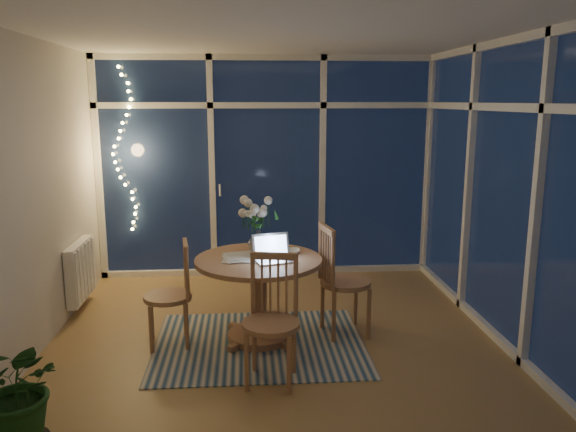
{
  "coord_description": "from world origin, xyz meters",
  "views": [
    {
      "loc": [
        -0.26,
        -4.67,
        2.09
      ],
      "look_at": [
        0.11,
        0.25,
        1.07
      ],
      "focal_mm": 35.0,
      "sensor_mm": 36.0,
      "label": 1
    }
  ],
  "objects_px": {
    "dining_table": "(259,300)",
    "flower_vase": "(259,241)",
    "chair_front": "(271,321)",
    "chair_right": "(346,279)",
    "chair_left": "(168,294)",
    "laptop": "(275,248)",
    "potted_plant": "(21,404)"
  },
  "relations": [
    {
      "from": "chair_front",
      "to": "potted_plant",
      "type": "distance_m",
      "value": 1.71
    },
    {
      "from": "dining_table",
      "to": "chair_left",
      "type": "distance_m",
      "value": 0.79
    },
    {
      "from": "laptop",
      "to": "flower_vase",
      "type": "distance_m",
      "value": 0.33
    },
    {
      "from": "dining_table",
      "to": "potted_plant",
      "type": "xyz_separation_m",
      "value": [
        -1.4,
        -1.63,
        0.01
      ]
    },
    {
      "from": "chair_left",
      "to": "chair_right",
      "type": "xyz_separation_m",
      "value": [
        1.56,
        0.12,
        0.05
      ]
    },
    {
      "from": "chair_left",
      "to": "chair_front",
      "type": "distance_m",
      "value": 1.12
    },
    {
      "from": "dining_table",
      "to": "potted_plant",
      "type": "relative_size",
      "value": 1.45
    },
    {
      "from": "laptop",
      "to": "potted_plant",
      "type": "relative_size",
      "value": 0.43
    },
    {
      "from": "dining_table",
      "to": "flower_vase",
      "type": "xyz_separation_m",
      "value": [
        0.01,
        0.2,
        0.48
      ]
    },
    {
      "from": "chair_front",
      "to": "laptop",
      "type": "distance_m",
      "value": 0.78
    },
    {
      "from": "chair_front",
      "to": "flower_vase",
      "type": "xyz_separation_m",
      "value": [
        -0.06,
        0.98,
        0.36
      ]
    },
    {
      "from": "dining_table",
      "to": "flower_vase",
      "type": "distance_m",
      "value": 0.52
    },
    {
      "from": "laptop",
      "to": "potted_plant",
      "type": "bearing_deg",
      "value": -150.14
    },
    {
      "from": "laptop",
      "to": "chair_left",
      "type": "bearing_deg",
      "value": 161.67
    },
    {
      "from": "laptop",
      "to": "flower_vase",
      "type": "height_order",
      "value": "laptop"
    },
    {
      "from": "dining_table",
      "to": "chair_left",
      "type": "relative_size",
      "value": 1.19
    },
    {
      "from": "chair_front",
      "to": "laptop",
      "type": "relative_size",
      "value": 3.03
    },
    {
      "from": "chair_right",
      "to": "potted_plant",
      "type": "relative_size",
      "value": 1.36
    },
    {
      "from": "chair_right",
      "to": "potted_plant",
      "type": "distance_m",
      "value": 2.77
    },
    {
      "from": "chair_left",
      "to": "laptop",
      "type": "distance_m",
      "value": 1.0
    },
    {
      "from": "chair_right",
      "to": "chair_left",
      "type": "bearing_deg",
      "value": 84.58
    },
    {
      "from": "dining_table",
      "to": "chair_front",
      "type": "bearing_deg",
      "value": -84.88
    },
    {
      "from": "laptop",
      "to": "chair_right",
      "type": "bearing_deg",
      "value": 0.7
    },
    {
      "from": "laptop",
      "to": "chair_front",
      "type": "bearing_deg",
      "value": -110.65
    },
    {
      "from": "chair_front",
      "to": "chair_right",
      "type": "bearing_deg",
      "value": 61.63
    },
    {
      "from": "dining_table",
      "to": "laptop",
      "type": "xyz_separation_m",
      "value": [
        0.14,
        -0.11,
        0.49
      ]
    },
    {
      "from": "chair_left",
      "to": "laptop",
      "type": "bearing_deg",
      "value": 78.39
    },
    {
      "from": "chair_right",
      "to": "potted_plant",
      "type": "bearing_deg",
      "value": 118.05
    },
    {
      "from": "chair_left",
      "to": "flower_vase",
      "type": "xyz_separation_m",
      "value": [
        0.79,
        0.25,
        0.39
      ]
    },
    {
      "from": "chair_left",
      "to": "chair_front",
      "type": "bearing_deg",
      "value": 41.18
    },
    {
      "from": "dining_table",
      "to": "chair_right",
      "type": "height_order",
      "value": "chair_right"
    },
    {
      "from": "chair_front",
      "to": "laptop",
      "type": "bearing_deg",
      "value": 95.62
    }
  ]
}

